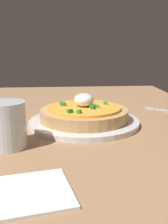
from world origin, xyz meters
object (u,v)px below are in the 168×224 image
at_px(napkin, 30,192).
at_px(cup_far, 6,127).
at_px(fork, 162,110).
at_px(plate, 84,122).
at_px(pizza, 84,113).

bearing_deg(napkin, cup_far, -160.94).
height_order(cup_far, fork, cup_far).
bearing_deg(fork, cup_far, 73.56).
relative_size(plate, cup_far, 3.03).
bearing_deg(cup_far, plate, 130.98).
height_order(pizza, fork, pizza).
distance_m(pizza, cup_far, 0.22).
bearing_deg(fork, plate, 67.35).
height_order(plate, pizza, pizza).
distance_m(cup_far, fork, 0.49).
bearing_deg(cup_far, pizza, 131.03).
distance_m(plate, cup_far, 0.22).
relative_size(fork, napkin, 0.88).
bearing_deg(pizza, cup_far, -48.97).
relative_size(cup_far, fork, 0.92).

